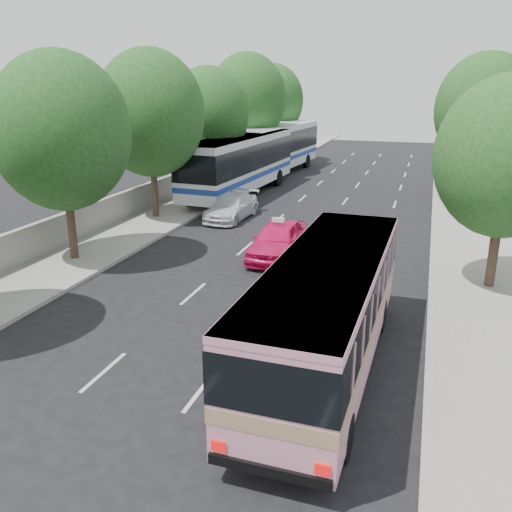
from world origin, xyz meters
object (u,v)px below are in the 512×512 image
at_px(white_pickup, 232,207).
at_px(tour_coach_rear, 277,145).
at_px(tour_coach_front, 240,160).
at_px(pink_taxi, 278,240).
at_px(pink_bus, 327,303).

distance_m(white_pickup, tour_coach_rear, 16.11).
xyz_separation_m(tour_coach_front, tour_coach_rear, (-0.00, 9.36, 0.00)).
relative_size(pink_taxi, white_pickup, 1.01).
bearing_deg(white_pickup, tour_coach_rear, 99.54).
height_order(pink_taxi, tour_coach_rear, tour_coach_rear).
height_order(pink_taxi, white_pickup, pink_taxi).
bearing_deg(pink_taxi, pink_bus, -66.88).
bearing_deg(white_pickup, tour_coach_front, 108.45).
relative_size(pink_bus, tour_coach_front, 0.75).
relative_size(pink_bus, pink_taxi, 2.11).
bearing_deg(pink_taxi, tour_coach_rear, 106.08).
xyz_separation_m(white_pickup, tour_coach_front, (-1.80, 6.55, 1.72)).
bearing_deg(pink_bus, pink_taxi, 114.10).
bearing_deg(tour_coach_rear, tour_coach_front, -84.55).
bearing_deg(tour_coach_rear, pink_taxi, -68.67).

